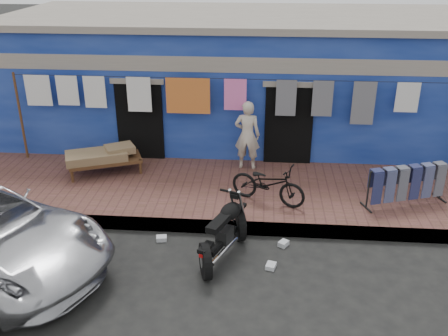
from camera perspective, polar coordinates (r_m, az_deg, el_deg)
ground at (r=8.27m, az=-1.15°, el=-13.04°), size 80.00×80.00×0.00m
sidewalk at (r=10.74m, az=0.43°, el=-2.81°), size 28.00×3.00×0.25m
curb at (r=9.48m, az=-0.22°, el=-6.78°), size 28.00×0.10×0.25m
building at (r=13.95m, az=1.68°, el=10.42°), size 12.20×5.20×3.36m
clothesline at (r=11.31m, az=-1.34°, el=7.85°), size 10.06×0.06×2.10m
seated_person at (r=11.34m, az=2.67°, el=3.77°), size 0.61×0.43×1.60m
bicycle at (r=9.92m, az=5.08°, el=-1.29°), size 1.63×1.10×1.00m
motorcycle at (r=8.59m, az=-0.07°, el=-7.16°), size 1.71×2.04×1.06m
charpoy at (r=11.58m, az=-13.44°, el=0.79°), size 2.25×1.99×0.57m
jeans_rack at (r=10.49m, az=20.12°, el=-1.79°), size 1.96×1.42×0.84m
litter_a at (r=9.37m, az=-7.15°, el=-7.98°), size 0.21×0.18×0.08m
litter_b at (r=9.21m, az=6.81°, el=-8.57°), size 0.22×0.23×0.09m
litter_c at (r=8.62m, az=5.39°, el=-11.08°), size 0.20×0.22×0.08m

